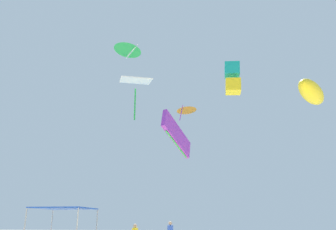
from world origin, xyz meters
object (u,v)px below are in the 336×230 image
(canopy_tent, at_px, (65,210))
(kite_inflatable_yellow, at_px, (311,92))
(kite_delta_orange, at_px, (186,109))
(kite_delta_green, at_px, (128,48))
(kite_diamond_white, at_px, (136,83))
(kite_box_teal, at_px, (233,78))
(kite_parafoil_purple, at_px, (177,136))

(canopy_tent, relative_size, kite_inflatable_yellow, 0.67)
(kite_delta_orange, distance_m, kite_delta_green, 10.81)
(kite_diamond_white, height_order, kite_box_teal, kite_diamond_white)
(kite_diamond_white, distance_m, kite_delta_green, 9.34)
(kite_box_teal, bearing_deg, kite_delta_orange, -162.15)
(kite_diamond_white, bearing_deg, kite_delta_orange, -129.39)
(kite_delta_orange, xyz_separation_m, kite_parafoil_purple, (0.83, -20.84, -8.90))
(kite_parafoil_purple, distance_m, kite_delta_green, 22.60)
(kite_delta_orange, height_order, kite_parafoil_purple, kite_delta_orange)
(canopy_tent, height_order, kite_inflatable_yellow, kite_inflatable_yellow)
(kite_diamond_white, height_order, kite_inflatable_yellow, kite_diamond_white)
(kite_inflatable_yellow, relative_size, kite_delta_green, 0.94)
(canopy_tent, relative_size, kite_box_teal, 1.18)
(kite_inflatable_yellow, bearing_deg, kite_box_teal, 89.10)
(canopy_tent, distance_m, kite_delta_green, 26.15)
(canopy_tent, height_order, kite_delta_green, kite_delta_green)
(kite_box_teal, distance_m, kite_delta_green, 17.97)
(kite_delta_orange, xyz_separation_m, kite_box_teal, (4.93, -15.97, -3.00))
(kite_delta_orange, distance_m, kite_parafoil_purple, 22.67)
(kite_parafoil_purple, relative_size, kite_delta_green, 0.83)
(kite_delta_orange, bearing_deg, kite_inflatable_yellow, -119.11)
(canopy_tent, distance_m, kite_delta_orange, 27.12)
(canopy_tent, relative_size, kite_parafoil_purple, 0.76)
(kite_parafoil_purple, bearing_deg, kite_delta_green, 45.13)
(canopy_tent, relative_size, kite_diamond_white, 0.67)
(kite_diamond_white, distance_m, kite_parafoil_purple, 13.40)
(kite_parafoil_purple, height_order, kite_box_teal, kite_box_teal)
(kite_parafoil_purple, distance_m, kite_inflatable_yellow, 9.91)
(kite_inflatable_yellow, relative_size, kite_box_teal, 1.75)
(kite_delta_orange, height_order, kite_box_teal, kite_delta_orange)
(kite_diamond_white, xyz_separation_m, kite_parafoil_purple, (5.06, -9.47, -8.01))
(canopy_tent, xyz_separation_m, kite_box_teal, (10.20, 6.95, 10.51))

